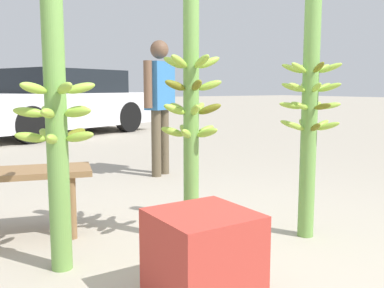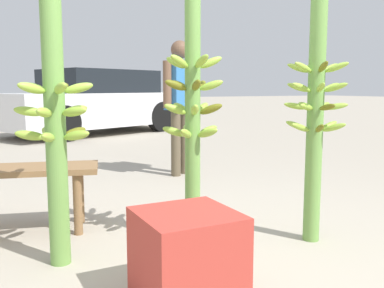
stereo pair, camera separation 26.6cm
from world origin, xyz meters
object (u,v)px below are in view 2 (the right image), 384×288
Objects in this scene: banana_stalk_left at (55,116)px; banana_stalk_right at (315,113)px; produce_crate at (187,258)px; banana_stalk_center at (193,112)px; parked_car at (96,103)px; vendor_person at (180,96)px.

banana_stalk_left is 1.60m from banana_stalk_right.
banana_stalk_left is 3.84× the size of produce_crate.
banana_stalk_right is at bearing -25.40° from banana_stalk_center.
banana_stalk_left is 1.03× the size of banana_stalk_right.
banana_stalk_center is at bearing -1.61° from banana_stalk_left.
banana_stalk_left is at bearing 141.95° from parked_car.
banana_stalk_left reaches higher than produce_crate.
vendor_person is 4.96m from parked_car.
produce_crate is (-1.11, -0.38, -0.63)m from banana_stalk_right.
banana_stalk_left reaches higher than banana_stalk_center.
banana_stalk_left is 1.04× the size of banana_stalk_center.
banana_stalk_center is 7.06m from parked_car.
banana_stalk_right is at bearing 154.61° from parked_car.
parked_car is at bearing 73.90° from banana_stalk_left.
banana_stalk_right is 1.33m from produce_crate.
banana_stalk_left is at bearing -160.80° from vendor_person.
produce_crate is at bearing -118.83° from banana_stalk_center.
banana_stalk_right is 0.37× the size of parked_car.
banana_stalk_right is 2.36m from vendor_person.
produce_crate is at bearing -161.06° from banana_stalk_right.
banana_stalk_right reaches higher than parked_car.
banana_stalk_center is (0.85, -0.02, 0.00)m from banana_stalk_left.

